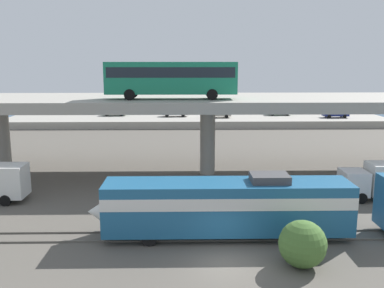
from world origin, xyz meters
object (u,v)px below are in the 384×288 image
transit_bus_on_overpass (171,77)px  parked_car_0 (115,111)px  parked_car_1 (336,113)px  parked_car_4 (218,113)px  parked_car_3 (175,112)px  train_locomotive (215,204)px  parked_car_2 (279,111)px

transit_bus_on_overpass → parked_car_0: size_ratio=2.80×
parked_car_1 → parked_car_4: bearing=-1.2°
parked_car_0 → parked_car_1: bearing=174.7°
transit_bus_on_overpass → parked_car_3: bearing=-89.3°
parked_car_4 → parked_car_0: bearing=170.3°
parked_car_1 → train_locomotive: bearing=63.1°
transit_bus_on_overpass → parked_car_1: size_ratio=2.69×
parked_car_1 → parked_car_3: same height
parked_car_1 → parked_car_4: (-21.06, 0.44, -0.00)m
train_locomotive → transit_bus_on_overpass: bearing=-77.2°
parked_car_1 → parked_car_2: 10.15m
parked_car_4 → parked_car_2: bearing=16.5°
parked_car_1 → parked_car_3: (-28.82, 2.22, 0.00)m
parked_car_1 → parked_car_2: bearing=-22.6°
parked_car_1 → parked_car_4: same height
train_locomotive → parked_car_3: size_ratio=3.58×
parked_car_2 → parked_car_0: bearing=-179.6°
parked_car_2 → parked_car_3: same height
parked_car_0 → parked_car_2: 30.63m
parked_car_0 → parked_car_1: same height
train_locomotive → parked_car_2: train_locomotive is taller
parked_car_2 → parked_car_4: bearing=-163.5°
train_locomotive → parked_car_0: size_ratio=3.91×
train_locomotive → parked_car_3: 52.03m
parked_car_0 → parked_car_2: (30.63, 0.23, -0.00)m
transit_bus_on_overpass → parked_car_2: (19.00, 39.79, -7.77)m
transit_bus_on_overpass → parked_car_4: size_ratio=2.69×
parked_car_3 → parked_car_1: bearing=-4.4°
transit_bus_on_overpass → parked_car_2: transit_bus_on_overpass is taller
parked_car_0 → parked_car_3: same height
parked_car_3 → parked_car_2: bearing=5.0°
transit_bus_on_overpass → parked_car_2: size_ratio=2.76×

